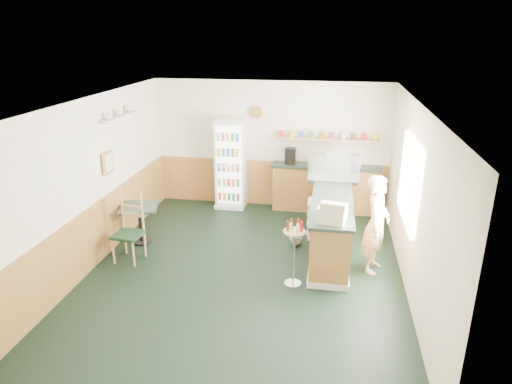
% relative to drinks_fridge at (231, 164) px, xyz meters
% --- Properties ---
extents(ground, '(6.00, 6.00, 0.00)m').
position_rel_drinks_fridge_xyz_m(ground, '(0.82, -2.74, -0.96)').
color(ground, black).
rests_on(ground, ground).
extents(room_envelope, '(5.04, 6.02, 2.72)m').
position_rel_drinks_fridge_xyz_m(room_envelope, '(0.60, -2.01, 0.56)').
color(room_envelope, silver).
rests_on(room_envelope, ground).
extents(service_counter, '(0.68, 3.01, 1.01)m').
position_rel_drinks_fridge_xyz_m(service_counter, '(2.17, -1.67, -0.50)').
color(service_counter, '#A87036').
rests_on(service_counter, ground).
extents(back_counter, '(2.24, 0.42, 1.69)m').
position_rel_drinks_fridge_xyz_m(back_counter, '(2.01, 0.06, -0.41)').
color(back_counter, '#A87036').
rests_on(back_counter, ground).
extents(drinks_fridge, '(0.63, 0.54, 1.93)m').
position_rel_drinks_fridge_xyz_m(drinks_fridge, '(0.00, 0.00, 0.00)').
color(drinks_fridge, white).
rests_on(drinks_fridge, ground).
extents(display_case, '(0.94, 0.49, 0.53)m').
position_rel_drinks_fridge_xyz_m(display_case, '(2.17, -0.92, 0.31)').
color(display_case, silver).
rests_on(display_case, service_counter).
extents(cash_register, '(0.47, 0.48, 0.23)m').
position_rel_drinks_fridge_xyz_m(cash_register, '(2.17, -2.85, 0.16)').
color(cash_register, beige).
rests_on(cash_register, service_counter).
extents(shopkeeper, '(0.52, 0.62, 1.60)m').
position_rel_drinks_fridge_xyz_m(shopkeeper, '(2.87, -2.39, -0.16)').
color(shopkeeper, tan).
rests_on(shopkeeper, ground).
extents(condiment_stand, '(0.33, 0.33, 1.04)m').
position_rel_drinks_fridge_xyz_m(condiment_stand, '(1.64, -3.05, -0.29)').
color(condiment_stand, silver).
rests_on(condiment_stand, ground).
extents(newspaper_rack, '(0.09, 0.43, 0.69)m').
position_rel_drinks_fridge_xyz_m(newspaper_rack, '(1.82, -1.83, -0.39)').
color(newspaper_rack, black).
rests_on(newspaper_rack, ground).
extents(cafe_table, '(0.79, 0.79, 0.71)m').
position_rel_drinks_fridge_xyz_m(cafe_table, '(-1.23, -2.05, -0.46)').
color(cafe_table, black).
rests_on(cafe_table, ground).
extents(cafe_chair, '(0.48, 0.48, 1.18)m').
position_rel_drinks_fridge_xyz_m(cafe_chair, '(-1.14, -2.65, -0.35)').
color(cafe_chair, black).
rests_on(cafe_chair, ground).
extents(dog_doorstop, '(0.23, 0.30, 0.28)m').
position_rel_drinks_fridge_xyz_m(dog_doorstop, '(1.57, -1.73, -0.83)').
color(dog_doorstop, gray).
rests_on(dog_doorstop, ground).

